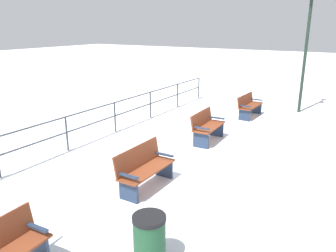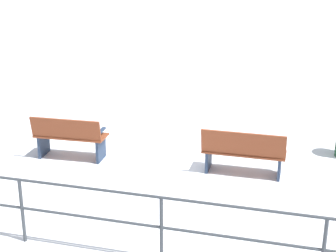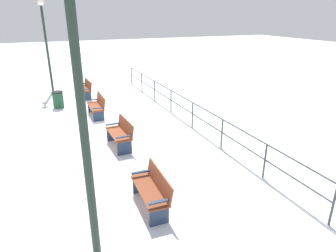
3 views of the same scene
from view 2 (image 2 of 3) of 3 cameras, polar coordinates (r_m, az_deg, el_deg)
ground_plane at (r=10.01m, az=-1.49°, el=-4.33°), size 80.00×80.00×0.00m
bench_second at (r=9.51m, az=8.40°, el=-2.86°), size 0.55×1.52×0.90m
bench_third at (r=10.30m, az=-10.87°, el=-1.18°), size 0.63×1.45×0.91m
waterfront_railing at (r=7.09m, az=-8.81°, el=-9.02°), size 0.05×14.37×0.99m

